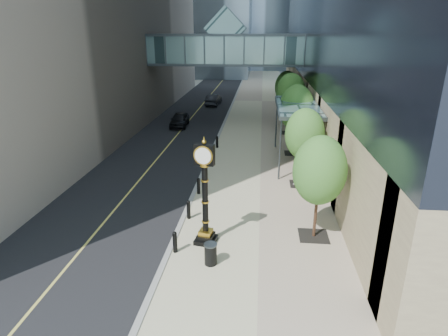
{
  "coord_description": "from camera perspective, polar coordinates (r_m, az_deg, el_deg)",
  "views": [
    {
      "loc": [
        0.88,
        -13.09,
        9.3
      ],
      "look_at": [
        -1.07,
        6.51,
        2.1
      ],
      "focal_mm": 30.0,
      "sensor_mm": 36.0,
      "label": 1
    }
  ],
  "objects": [
    {
      "name": "bollard_row",
      "position": [
        24.04,
        -3.28,
        -1.38
      ],
      "size": [
        0.2,
        16.2,
        0.9
      ],
      "color": "black",
      "rests_on": "sidewalk"
    },
    {
      "name": "street_clock",
      "position": [
        16.8,
        -2.89,
        -4.9
      ],
      "size": [
        1.08,
        1.08,
        4.95
      ],
      "rotation": [
        0.0,
        0.0,
        -0.18
      ],
      "color": "black",
      "rests_on": "sidewalk"
    },
    {
      "name": "skywalk",
      "position": [
        41.3,
        0.31,
        17.89
      ],
      "size": [
        17.0,
        4.2,
        5.8
      ],
      "color": "slate",
      "rests_on": "ground"
    },
    {
      "name": "road",
      "position": [
        54.46,
        -2.76,
        10.25
      ],
      "size": [
        8.0,
        180.0,
        0.02
      ],
      "primitive_type": "cube",
      "color": "black",
      "rests_on": "ground"
    },
    {
      "name": "trash_bin",
      "position": [
        16.08,
        -2.06,
        -13.05
      ],
      "size": [
        0.67,
        0.67,
        0.9
      ],
      "primitive_type": "cylinder",
      "rotation": [
        0.0,
        0.0,
        0.35
      ],
      "color": "black",
      "rests_on": "sidewalk"
    },
    {
      "name": "street_trees",
      "position": [
        30.66,
        10.82,
        9.1
      ],
      "size": [
        2.76,
        28.49,
        5.68
      ],
      "color": "black",
      "rests_on": "sidewalk"
    },
    {
      "name": "curb",
      "position": [
        54.03,
        1.51,
        10.22
      ],
      "size": [
        0.25,
        180.0,
        0.07
      ],
      "primitive_type": "cube",
      "color": "gray",
      "rests_on": "ground"
    },
    {
      "name": "entrance_canopy",
      "position": [
        27.68,
        11.12,
        9.1
      ],
      "size": [
        3.0,
        8.0,
        4.38
      ],
      "color": "#383F44",
      "rests_on": "ground"
    },
    {
      "name": "pedestrian",
      "position": [
        24.2,
        10.96,
        -0.78
      ],
      "size": [
        0.66,
        0.57,
        1.54
      ],
      "primitive_type": "imported",
      "rotation": [
        0.0,
        0.0,
        3.58
      ],
      "color": "#AFABA0",
      "rests_on": "sidewalk"
    },
    {
      "name": "ground",
      "position": [
        16.08,
        1.56,
        -15.25
      ],
      "size": [
        320.0,
        320.0,
        0.0
      ],
      "primitive_type": "plane",
      "color": "gray",
      "rests_on": "ground"
    },
    {
      "name": "sidewalk",
      "position": [
        53.89,
        5.82,
        10.09
      ],
      "size": [
        8.0,
        180.0,
        0.06
      ],
      "primitive_type": "cube",
      "color": "#BAB38F",
      "rests_on": "ground"
    },
    {
      "name": "car_near",
      "position": [
        39.18,
        -6.8,
        7.3
      ],
      "size": [
        1.82,
        4.16,
        1.4
      ],
      "primitive_type": "imported",
      "rotation": [
        0.0,
        0.0,
        0.04
      ],
      "color": "black",
      "rests_on": "road"
    },
    {
      "name": "car_far",
      "position": [
        50.74,
        -1.6,
        10.37
      ],
      "size": [
        1.87,
        4.44,
        1.43
      ],
      "primitive_type": "imported",
      "rotation": [
        0.0,
        0.0,
        3.06
      ],
      "color": "black",
      "rests_on": "road"
    }
  ]
}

